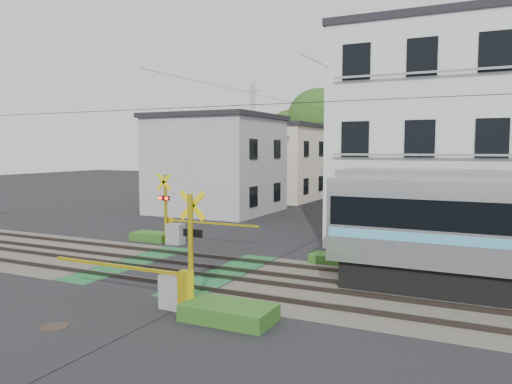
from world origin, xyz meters
The scene contains 12 objects.
ground centered at (0.00, 0.00, 0.00)m, with size 120.00×120.00×0.00m, color black.
track_bed centered at (0.00, 0.00, 0.04)m, with size 120.00×120.00×0.14m.
crossing_signal_near centered at (2.59, -3.65, 0.71)m, with size 4.74×0.65×3.09m.
crossing_signal_far centered at (-2.59, 3.65, 0.71)m, with size 4.74×0.65×3.09m.
apartment_block centered at (8.50, 9.49, 4.66)m, with size 10.20×8.36×9.30m.
houses_row centered at (0.25, 25.92, 3.24)m, with size 22.07×31.35×6.80m.
tree_hill centered at (-0.71, 47.95, 5.87)m, with size 40.00×12.76×11.98m.
catenary centered at (6.00, 0.03, 3.70)m, with size 60.00×5.04×7.00m.
utility_poles centered at (-1.05, 23.01, 4.08)m, with size 7.90×42.00×8.00m.
pedestrian centered at (-0.48, 33.13, 0.81)m, with size 0.59×0.39×1.61m, color black.
manhole_cover centered at (0.78, -5.96, 0.01)m, with size 0.63×0.63×0.02m, color #2D261E.
weed_patches centered at (1.76, -0.09, 0.18)m, with size 10.25×8.80×0.40m.
Camera 1 is at (9.87, -14.04, 4.13)m, focal length 35.00 mm.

